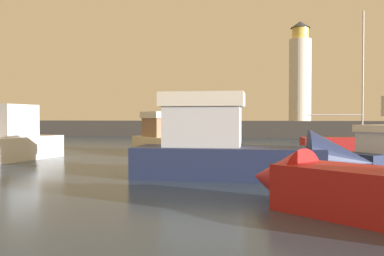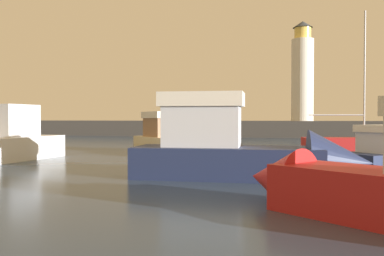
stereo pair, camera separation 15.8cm
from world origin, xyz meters
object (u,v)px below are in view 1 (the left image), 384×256
(lighthouse, at_px, (300,74))
(motorboat_2, at_px, (370,183))
(motorboat_1, at_px, (254,152))
(motorboat_4, at_px, (175,142))
(sailboat_moored, at_px, (352,144))

(lighthouse, relative_size, motorboat_2, 1.78)
(motorboat_1, distance_m, motorboat_2, 6.95)
(lighthouse, bearing_deg, motorboat_4, -105.28)
(lighthouse, relative_size, motorboat_4, 1.64)
(motorboat_2, height_order, sailboat_moored, sailboat_moored)
(lighthouse, distance_m, motorboat_4, 30.27)
(lighthouse, bearing_deg, sailboat_moored, -81.44)
(motorboat_4, distance_m, sailboat_moored, 12.35)
(lighthouse, height_order, motorboat_1, lighthouse)
(motorboat_1, distance_m, motorboat_4, 10.79)
(sailboat_moored, bearing_deg, motorboat_4, -155.94)
(motorboat_2, bearing_deg, motorboat_4, 121.90)
(motorboat_1, bearing_deg, sailboat_moored, 69.36)
(lighthouse, relative_size, motorboat_1, 1.32)
(lighthouse, xyz_separation_m, motorboat_4, (-7.76, -28.39, -7.07))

